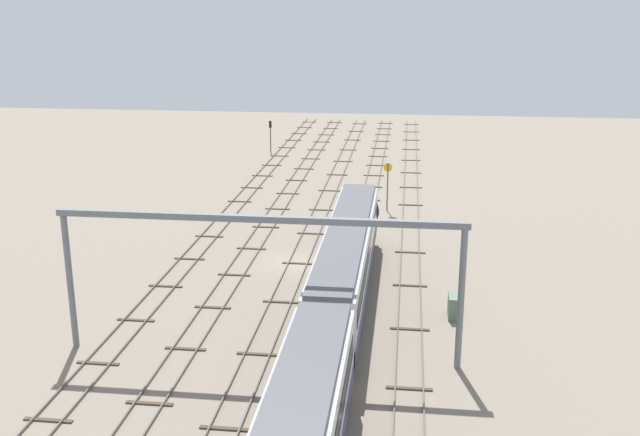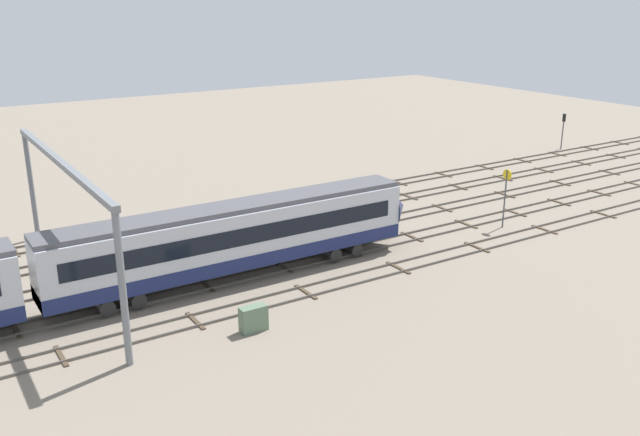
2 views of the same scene
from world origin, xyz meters
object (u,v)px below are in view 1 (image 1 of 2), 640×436
object	(u,v)px
overhead_gantry	(258,248)
signal_light_trackside_approach	(270,132)
relay_cabinet	(454,306)
speed_sign_mid_trackside	(388,180)

from	to	relation	value
overhead_gantry	signal_light_trackside_approach	xyz separation A→B (m)	(58.47, 10.37, -3.67)
overhead_gantry	relay_cabinet	size ratio (longest dim) A/B	14.73
relay_cabinet	overhead_gantry	bearing A→B (deg)	121.67
overhead_gantry	relay_cabinet	xyz separation A→B (m)	(6.78, -11.00, -5.71)
speed_sign_mid_trackside	relay_cabinet	distance (m)	25.02
overhead_gantry	relay_cabinet	distance (m)	14.13
signal_light_trackside_approach	relay_cabinet	distance (m)	55.96
relay_cabinet	signal_light_trackside_approach	bearing A→B (deg)	22.46
signal_light_trackside_approach	relay_cabinet	bearing A→B (deg)	-157.54
speed_sign_mid_trackside	signal_light_trackside_approach	xyz separation A→B (m)	(27.26, 16.39, -0.22)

